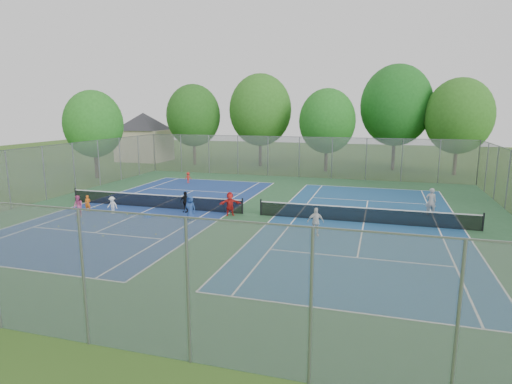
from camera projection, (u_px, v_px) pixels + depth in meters
ground at (252, 215)px, 27.39m from camera, size 120.00×120.00×0.00m
court_pad at (252, 215)px, 27.39m from camera, size 32.00×32.00×0.01m
court_left at (154, 207)px, 29.34m from camera, size 10.97×23.77×0.01m
court_right at (364, 223)px, 25.44m from camera, size 10.97×23.77×0.01m
net_left at (154, 201)px, 29.26m from camera, size 12.87×0.10×0.91m
net_right at (364, 215)px, 25.35m from camera, size 12.87×0.10×0.91m
fence_north at (299, 157)px, 42.07m from camera, size 32.00×0.10×4.00m
fence_south at (84, 278)px, 11.95m from camera, size 32.00×0.10×4.00m
fence_west at (44, 173)px, 31.47m from camera, size 0.10×32.00×4.00m
house at (144, 128)px, 55.31m from camera, size 11.03×11.03×7.30m
tree_nw at (193, 116)px, 50.88m from camera, size 6.40×6.40×9.58m
tree_nl at (260, 110)px, 49.46m from camera, size 7.20×7.20×10.69m
tree_nc at (327, 121)px, 45.57m from camera, size 6.00×6.00×8.85m
tree_nr at (396, 105)px, 46.13m from camera, size 7.60×7.60×11.42m
tree_ne at (459, 116)px, 42.78m from camera, size 6.60×6.60×9.77m
tree_side_w at (93, 124)px, 41.10m from camera, size 5.60×5.60×8.47m
ball_crate at (148, 216)px, 26.60m from camera, size 0.34×0.34×0.28m
ball_hopper at (191, 205)px, 29.03m from camera, size 0.28×0.28×0.52m
student_a at (88, 203)px, 28.17m from camera, size 0.45×0.36×1.09m
student_b at (78, 206)px, 26.93m from camera, size 0.76×0.66×1.33m
student_c at (112, 205)px, 27.53m from camera, size 0.74×0.43×1.14m
student_d at (185, 202)px, 27.91m from camera, size 0.88×0.52×1.40m
student_e at (190, 208)px, 25.82m from camera, size 0.81×0.58×1.54m
student_f at (230, 204)px, 27.03m from camera, size 1.46×1.05×1.52m
child_far_baseline at (188, 178)px, 38.98m from camera, size 0.68×0.43×1.01m
instructor at (431, 202)px, 27.05m from camera, size 0.69×0.49×1.78m
teen_court_b at (315, 222)px, 22.67m from camera, size 0.98×0.69×1.55m
tennis_ball_0 at (83, 223)px, 25.22m from camera, size 0.07×0.07×0.07m
tennis_ball_1 at (103, 236)px, 22.64m from camera, size 0.07×0.07×0.07m
tennis_ball_2 at (109, 223)px, 25.35m from camera, size 0.07×0.07×0.07m
tennis_ball_3 at (59, 227)px, 24.49m from camera, size 0.07×0.07×0.07m
tennis_ball_4 at (156, 235)px, 22.93m from camera, size 0.07×0.07×0.07m
tennis_ball_5 at (127, 214)px, 27.33m from camera, size 0.07×0.07×0.07m
tennis_ball_6 at (69, 216)px, 26.96m from camera, size 0.07×0.07×0.07m
tennis_ball_7 at (81, 217)px, 26.63m from camera, size 0.07×0.07×0.07m
tennis_ball_8 at (169, 218)px, 26.37m from camera, size 0.07×0.07×0.07m
tennis_ball_9 at (95, 227)px, 24.48m from camera, size 0.07×0.07×0.07m
tennis_ball_10 at (95, 207)px, 29.27m from camera, size 0.07×0.07×0.07m
tennis_ball_11 at (77, 221)px, 25.75m from camera, size 0.07×0.07×0.07m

